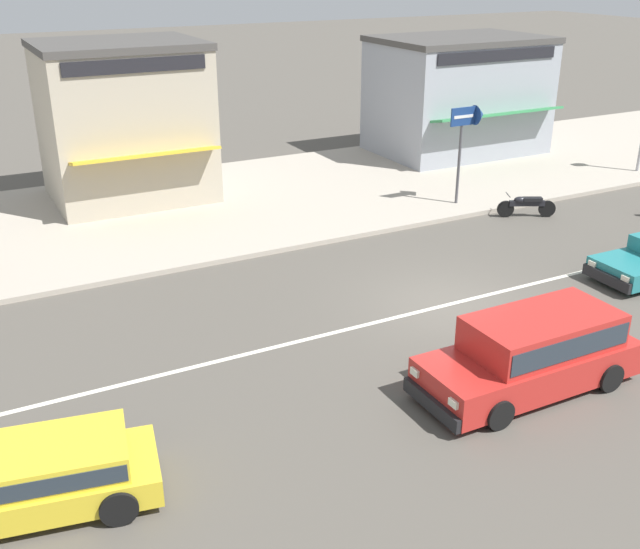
{
  "coord_description": "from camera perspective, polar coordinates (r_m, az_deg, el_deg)",
  "views": [
    {
      "loc": [
        -10.78,
        -13.58,
        8.12
      ],
      "look_at": [
        -2.86,
        1.56,
        0.8
      ],
      "focal_mm": 42.0,
      "sensor_mm": 36.0,
      "label": 1
    }
  ],
  "objects": [
    {
      "name": "hatchback_yellow_1",
      "position": [
        12.93,
        -19.95,
        -14.06
      ],
      "size": [
        3.96,
        2.24,
        1.1
      ],
      "color": "yellow",
      "rests_on": "ground"
    },
    {
      "name": "kerb_strip",
      "position": [
        27.31,
        -3.1,
        6.02
      ],
      "size": [
        68.0,
        10.0,
        0.15
      ],
      "primitive_type": "cube",
      "color": "#ADA393",
      "rests_on": "ground"
    },
    {
      "name": "ground_plane",
      "position": [
        19.15,
        9.79,
        -2.27
      ],
      "size": [
        160.0,
        160.0,
        0.0
      ],
      "primitive_type": "plane",
      "color": "#544F47"
    },
    {
      "name": "minivan_red_3",
      "position": [
        15.63,
        16.01,
        -5.53
      ],
      "size": [
        4.69,
        1.9,
        1.56
      ],
      "color": "red",
      "rests_on": "ground"
    },
    {
      "name": "motorcycle_1",
      "position": [
        26.02,
        15.44,
        5.14
      ],
      "size": [
        1.79,
        1.04,
        0.8
      ],
      "color": "black",
      "rests_on": "ground"
    },
    {
      "name": "arrow_signboard",
      "position": [
        26.19,
        11.65,
        11.37
      ],
      "size": [
        1.34,
        0.66,
        3.35
      ],
      "color": "#4C4C51",
      "rests_on": "kerb_strip"
    },
    {
      "name": "shopfront_mid_block",
      "position": [
        33.62,
        10.44,
        13.32
      ],
      "size": [
        7.0,
        5.59,
        4.84
      ],
      "color": "#999EA8",
      "rests_on": "kerb_strip"
    },
    {
      "name": "lane_centre_stripe",
      "position": [
        19.14,
        9.79,
        -2.26
      ],
      "size": [
        50.4,
        0.14,
        0.01
      ],
      "primitive_type": "cube",
      "color": "silver",
      "rests_on": "ground"
    },
    {
      "name": "shopfront_corner_warung",
      "position": [
        27.2,
        -14.67,
        11.24
      ],
      "size": [
        5.4,
        5.34,
        5.35
      ],
      "color": "#B2A893",
      "rests_on": "kerb_strip"
    }
  ]
}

